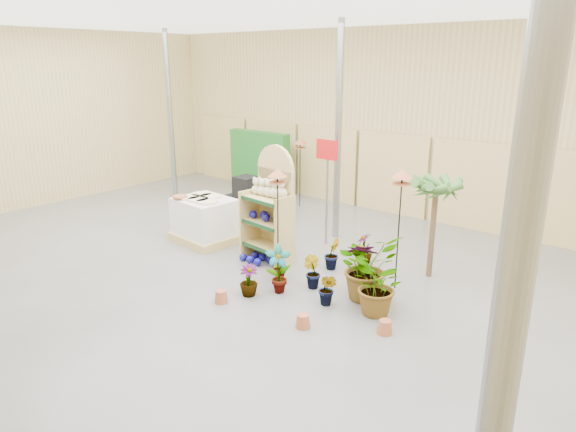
{
  "coord_description": "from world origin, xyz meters",
  "views": [
    {
      "loc": [
        5.96,
        -5.37,
        3.71
      ],
      "look_at": [
        0.3,
        1.5,
        1.0
      ],
      "focal_mm": 32.0,
      "sensor_mm": 36.0,
      "label": 1
    }
  ],
  "objects_px": {
    "display_shelf": "(273,208)",
    "potted_plant_2": "(366,266)",
    "bird_table_front": "(278,177)",
    "pallet_stack": "(205,220)"
  },
  "relations": [
    {
      "from": "pallet_stack",
      "to": "bird_table_front",
      "type": "bearing_deg",
      "value": -3.47
    },
    {
      "from": "potted_plant_2",
      "to": "pallet_stack",
      "type": "bearing_deg",
      "value": 177.05
    },
    {
      "from": "display_shelf",
      "to": "potted_plant_2",
      "type": "relative_size",
      "value": 2.01
    },
    {
      "from": "potted_plant_2",
      "to": "bird_table_front",
      "type": "bearing_deg",
      "value": -175.09
    },
    {
      "from": "display_shelf",
      "to": "bird_table_front",
      "type": "bearing_deg",
      "value": -35.72
    },
    {
      "from": "display_shelf",
      "to": "potted_plant_2",
      "type": "height_order",
      "value": "display_shelf"
    },
    {
      "from": "display_shelf",
      "to": "bird_table_front",
      "type": "relative_size",
      "value": 1.14
    },
    {
      "from": "display_shelf",
      "to": "bird_table_front",
      "type": "distance_m",
      "value": 1.1
    },
    {
      "from": "pallet_stack",
      "to": "potted_plant_2",
      "type": "xyz_separation_m",
      "value": [
        4.08,
        -0.21,
        0.08
      ]
    },
    {
      "from": "display_shelf",
      "to": "potted_plant_2",
      "type": "bearing_deg",
      "value": -2.85
    }
  ]
}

